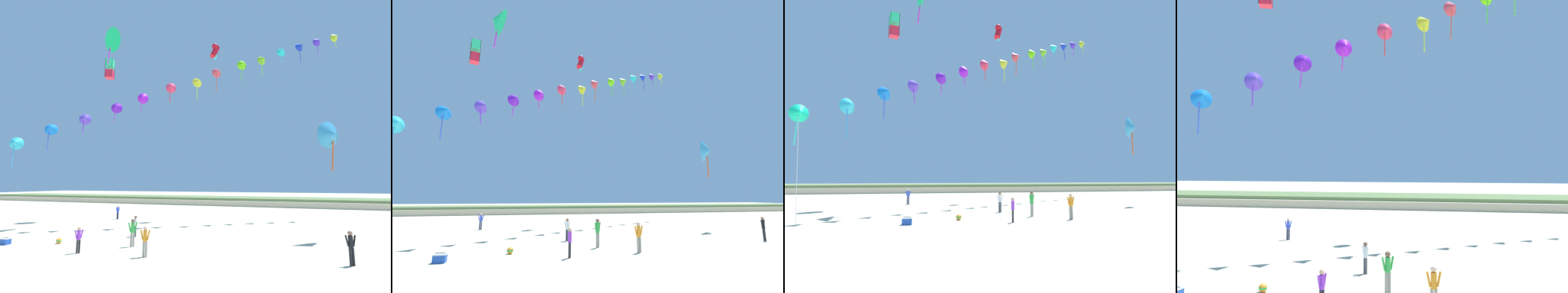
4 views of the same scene
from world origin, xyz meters
The scene contains 13 objects.
ground_plane centered at (0.00, 0.00, 0.00)m, with size 240.00×240.00×0.00m, color beige.
dune_ridge centered at (0.00, 42.79, 0.70)m, with size 120.00×11.29×1.41m.
person_near_left centered at (-1.14, 7.84, 0.91)m, with size 0.44×0.45×1.57m.
person_near_right centered at (0.40, 4.94, 1.01)m, with size 0.53×0.45×1.75m.
person_far_left centered at (2.38, 3.05, 0.97)m, with size 0.59×0.23×1.68m.
person_far_right centered at (-8.47, 16.07, 0.90)m, with size 0.55×0.21×1.56m.
person_far_center centered at (-1.72, 2.53, 0.87)m, with size 0.26×0.52×1.50m.
kite_banner_string centered at (1.38, 15.43, 15.23)m, with size 33.29×24.07×24.26m.
large_kite_low_lead centered at (2.13, 20.71, 21.20)m, with size 1.47×1.57×2.34m.
large_kite_mid_trail centered at (13.45, 11.21, 7.70)m, with size 2.11×1.94×3.79m.
large_kite_high_solo centered at (-10.28, 15.74, 18.40)m, with size 1.16×1.16×2.47m.
beach_cooler centered at (-8.00, 2.82, 0.21)m, with size 0.58×0.41×0.46m.
beach_ball centered at (-4.83, 4.17, 0.18)m, with size 0.36×0.36×0.36m.
Camera 3 is at (-7.26, -15.56, 2.75)m, focal length 28.00 mm.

